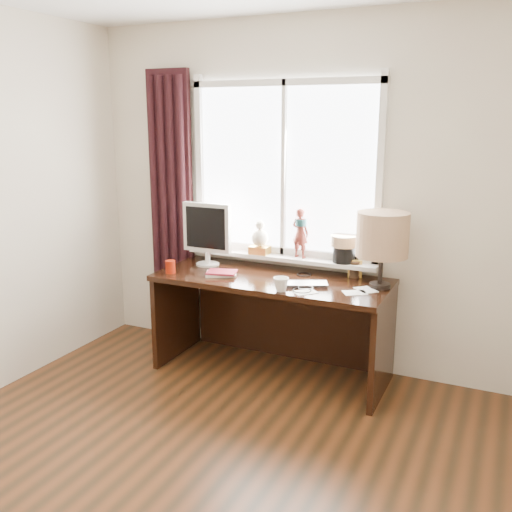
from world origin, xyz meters
The scene contains 15 objects.
floor centered at (0.00, 0.00, 0.00)m, with size 3.50×4.00×0.00m, color #582C14.
wall_back centered at (0.00, 2.00, 1.30)m, with size 3.50×2.60×0.00m, color beige.
laptop centered at (0.19, 1.53, 0.76)m, with size 0.32×0.20×0.03m, color silver.
mug centered at (0.09, 1.35, 0.80)m, with size 0.10×0.10×0.10m, color white.
red_cup centered at (-0.83, 1.42, 0.80)m, with size 0.07×0.07×0.10m, color maroon.
window centered at (-0.15, 1.95, 1.30)m, with size 1.52×0.20×1.40m.
curtain centered at (-1.13, 1.91, 1.12)m, with size 0.38×0.09×2.25m.
desk centered at (-0.10, 1.73, 0.51)m, with size 1.70×0.70×0.75m.
monitor centered at (-0.70, 1.74, 1.03)m, with size 0.40×0.18×0.49m.
notebook_stack centered at (-0.46, 1.53, 0.77)m, with size 0.27×0.24×0.03m.
brush_holder centered at (0.44, 1.89, 0.81)m, with size 0.09×0.09×0.25m.
icon_frame centered at (0.45, 1.88, 0.81)m, with size 0.10×0.04×0.13m.
table_lamp centered at (0.67, 1.71, 1.11)m, with size 0.35×0.35×0.52m.
loose_papers centered at (0.46, 1.51, 0.75)m, with size 0.54×0.40×0.00m.
desk_cables centered at (0.17, 1.59, 0.75)m, with size 0.27×0.52×0.01m.
Camera 1 is at (1.47, -2.02, 1.89)m, focal length 40.00 mm.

